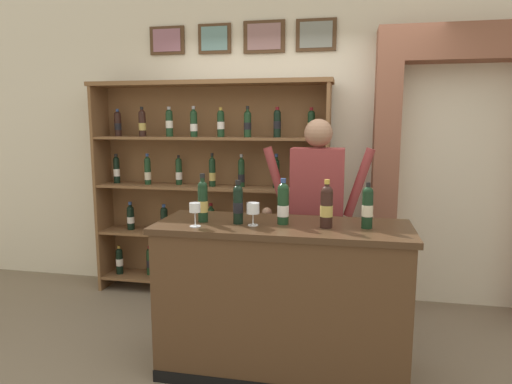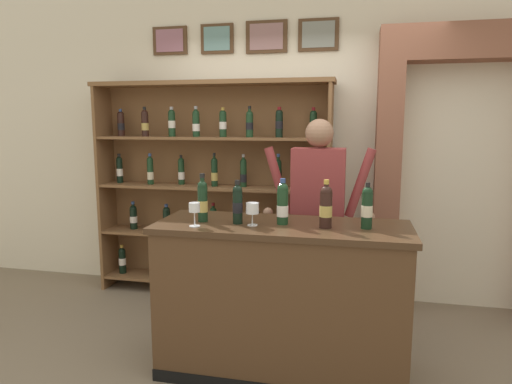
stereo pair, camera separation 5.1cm
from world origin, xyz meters
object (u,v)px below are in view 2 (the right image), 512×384
tasting_bottle_brunello (283,203)px  wine_glass_spare (252,209)px  tasting_bottle_grappa (203,200)px  tasting_bottle_chianti (326,206)px  tasting_bottle_riserva (367,207)px  wine_shelf (213,184)px  tasting_bottle_rosso (238,203)px  tasting_counter (281,299)px  wine_glass_left (194,209)px  shopkeeper (318,204)px

tasting_bottle_brunello → wine_glass_spare: tasting_bottle_brunello is taller
tasting_bottle_grappa → tasting_bottle_chianti: bearing=-0.4°
tasting_bottle_riserva → wine_glass_spare: tasting_bottle_riserva is taller
tasting_bottle_brunello → wine_shelf: bearing=124.6°
tasting_bottle_rosso → tasting_bottle_grappa: bearing=177.8°
wine_glass_spare → tasting_bottle_chianti: bearing=4.6°
tasting_counter → tasting_bottle_brunello: tasting_bottle_brunello is taller
tasting_bottle_rosso → tasting_bottle_riserva: (0.82, 0.04, 0.00)m
tasting_counter → wine_glass_spare: size_ratio=11.22×
tasting_bottle_chianti → tasting_bottle_riserva: (0.25, 0.04, -0.00)m
wine_glass_left → tasting_bottle_grappa: bearing=88.8°
wine_shelf → tasting_bottle_chianti: bearing=-48.7°
shopkeeper → tasting_bottle_chianti: (0.10, -0.68, 0.11)m
tasting_bottle_riserva → wine_glass_left: tasting_bottle_riserva is taller
tasting_bottle_chianti → wine_glass_left: tasting_bottle_chianti is taller
tasting_bottle_riserva → tasting_bottle_grappa: bearing=-178.4°
tasting_bottle_chianti → wine_glass_left: (-0.82, -0.14, -0.03)m
tasting_bottle_rosso → tasting_bottle_brunello: bearing=8.7°
wine_shelf → tasting_bottle_grappa: bearing=-74.8°
tasting_bottle_rosso → wine_glass_left: size_ratio=1.86×
shopkeeper → tasting_bottle_chianti: 0.69m
tasting_bottle_grappa → tasting_bottle_riserva: size_ratio=1.11×
wine_glass_spare → tasting_bottle_riserva: bearing=5.8°
wine_glass_left → tasting_bottle_chianti: bearing=10.0°
wine_shelf → tasting_bottle_riserva: (1.43, -1.31, 0.08)m
tasting_bottle_brunello → tasting_bottle_riserva: size_ratio=1.03×
wine_shelf → tasting_bottle_grappa: (0.36, -1.34, 0.08)m
shopkeeper → tasting_bottle_grappa: bearing=-136.6°
wine_shelf → tasting_bottle_riserva: bearing=-42.4°
tasting_bottle_rosso → wine_glass_spare: size_ratio=1.94×
tasting_counter → tasting_bottle_grappa: size_ratio=5.13×
tasting_bottle_brunello → shopkeeper: bearing=74.5°
wine_shelf → tasting_counter: wine_shelf is taller
tasting_bottle_chianti → wine_glass_spare: (-0.47, -0.04, -0.03)m
tasting_bottle_riserva → wine_glass_left: bearing=-170.4°
tasting_bottle_grappa → wine_glass_left: bearing=-91.2°
tasting_counter → tasting_bottle_brunello: (0.00, -0.00, 0.66)m
tasting_counter → tasting_bottle_brunello: 0.66m
tasting_bottle_rosso → tasting_bottle_chianti: (0.57, 0.00, 0.00)m
tasting_bottle_riserva → wine_glass_spare: bearing=-174.2°
tasting_bottle_grappa → tasting_bottle_chianti: tasting_bottle_grappa is taller
wine_shelf → tasting_bottle_chianti: (1.18, -1.34, 0.08)m
tasting_counter → wine_glass_left: size_ratio=10.76×
wine_shelf → tasting_bottle_brunello: wine_shelf is taller
wine_glass_spare → wine_shelf: bearing=117.4°
shopkeeper → tasting_bottle_riserva: size_ratio=5.90×
tasting_bottle_rosso → wine_glass_spare: bearing=-17.6°
wine_glass_left → wine_glass_spare: bearing=16.9°
tasting_bottle_brunello → wine_glass_spare: bearing=-156.8°
tasting_counter → wine_glass_left: 0.85m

